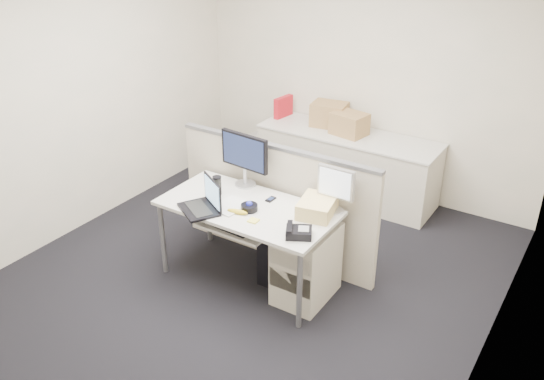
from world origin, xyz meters
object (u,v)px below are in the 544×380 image
Objects in this scene: laptop at (198,197)px; desk at (248,213)px; monitor_main at (245,160)px; desk_phone at (299,233)px.

desk is at bearing 73.55° from laptop.
monitor_main is (-0.25, 0.32, 0.31)m from desk.
monitor_main is at bearing 128.00° from desk.
monitor_main reaches higher than desk.
desk is 7.60× the size of desk_phone.
monitor_main is 2.49× the size of desk_phone.
desk_phone is at bearing -16.70° from desk.
laptop reaches higher than desk.
desk_phone is at bearing -25.50° from monitor_main.
desk is 0.46m from laptop.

